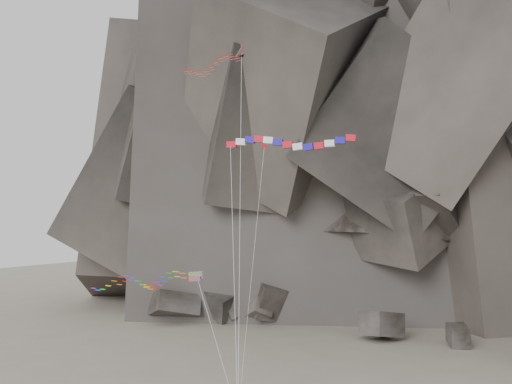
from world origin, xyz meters
The scene contains 6 objects.
headland centered at (0.00, 70.00, 42.00)m, with size 110.00×70.00×84.00m, color #534A44, non-canonical shape.
boulder_field centered at (-2.28, 35.26, 1.91)m, with size 68.49×17.73×7.61m.
delta_kite centered at (-1.69, 5.37, 30.78)m, with size 13.00×10.78×30.96m.
banner_kite centered at (8.38, 2.22, 22.47)m, with size 10.89×9.13×21.79m.
parafoil_kite centered at (-6.91, 1.33, 10.17)m, with size 21.40×6.74×10.11m.
pennant_kite centered at (6.99, -0.79, 16.60)m, with size 0.96×5.81×20.87m.
Camera 1 is at (31.44, -46.82, 16.46)m, focal length 45.00 mm.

